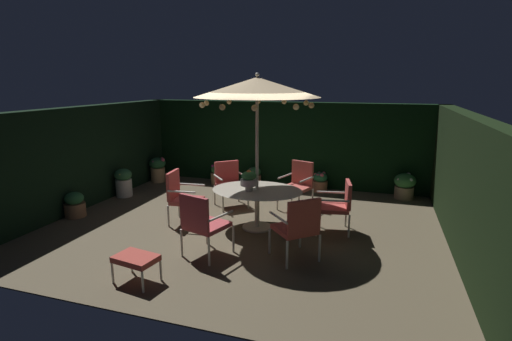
{
  "coord_description": "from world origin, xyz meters",
  "views": [
    {
      "loc": [
        2.35,
        -6.63,
        2.7
      ],
      "look_at": [
        0.28,
        -0.22,
        1.12
      ],
      "focal_mm": 27.05,
      "sensor_mm": 36.0,
      "label": 1
    }
  ],
  "objects_px": {
    "patio_chair_north": "(229,181)",
    "potted_plant_back_center": "(405,185)",
    "potted_plant_left_far": "(254,176)",
    "patio_chair_southwest": "(298,182)",
    "potted_plant_front_corner": "(217,175)",
    "patio_chair_east": "(202,221)",
    "centerpiece_planter": "(249,179)",
    "patio_chair_south": "(338,203)",
    "ottoman_footrest": "(136,259)",
    "potted_plant_right_far": "(320,182)",
    "patio_chair_southeast": "(298,225)",
    "patio_chair_northeast": "(181,194)",
    "potted_plant_back_left": "(124,182)",
    "potted_plant_back_right": "(75,205)",
    "patio_umbrella": "(257,88)",
    "potted_plant_left_near": "(158,169)",
    "patio_dining_table": "(257,196)"
  },
  "relations": [
    {
      "from": "patio_chair_northeast",
      "to": "patio_chair_southeast",
      "type": "xyz_separation_m",
      "value": [
        2.47,
        -0.92,
        0.01
      ]
    },
    {
      "from": "patio_chair_east",
      "to": "patio_chair_south",
      "type": "relative_size",
      "value": 1.1
    },
    {
      "from": "ottoman_footrest",
      "to": "potted_plant_back_right",
      "type": "height_order",
      "value": "potted_plant_back_right"
    },
    {
      "from": "potted_plant_back_right",
      "to": "potted_plant_back_center",
      "type": "bearing_deg",
      "value": 27.71
    },
    {
      "from": "patio_chair_southwest",
      "to": "potted_plant_left_far",
      "type": "xyz_separation_m",
      "value": [
        -1.45,
        1.4,
        -0.31
      ]
    },
    {
      "from": "patio_chair_north",
      "to": "potted_plant_right_far",
      "type": "height_order",
      "value": "patio_chair_north"
    },
    {
      "from": "centerpiece_planter",
      "to": "patio_chair_north",
      "type": "relative_size",
      "value": 0.4
    },
    {
      "from": "ottoman_footrest",
      "to": "potted_plant_back_right",
      "type": "distance_m",
      "value": 3.31
    },
    {
      "from": "potted_plant_right_far",
      "to": "centerpiece_planter",
      "type": "bearing_deg",
      "value": -106.21
    },
    {
      "from": "potted_plant_right_far",
      "to": "potted_plant_back_right",
      "type": "bearing_deg",
      "value": -143.01
    },
    {
      "from": "patio_chair_north",
      "to": "potted_plant_left_far",
      "type": "relative_size",
      "value": 1.94
    },
    {
      "from": "patio_chair_southeast",
      "to": "ottoman_footrest",
      "type": "height_order",
      "value": "patio_chair_southeast"
    },
    {
      "from": "potted_plant_back_right",
      "to": "centerpiece_planter",
      "type": "bearing_deg",
      "value": 6.45
    },
    {
      "from": "patio_chair_east",
      "to": "potted_plant_back_center",
      "type": "xyz_separation_m",
      "value": [
        3.14,
        4.23,
        -0.27
      ]
    },
    {
      "from": "patio_chair_southwest",
      "to": "potted_plant_back_left",
      "type": "bearing_deg",
      "value": -173.85
    },
    {
      "from": "patio_chair_north",
      "to": "potted_plant_back_center",
      "type": "height_order",
      "value": "patio_chair_north"
    },
    {
      "from": "patio_chair_south",
      "to": "potted_plant_back_left",
      "type": "distance_m",
      "value": 5.12
    },
    {
      "from": "potted_plant_back_left",
      "to": "patio_chair_southeast",
      "type": "bearing_deg",
      "value": -23.84
    },
    {
      "from": "patio_chair_north",
      "to": "patio_chair_east",
      "type": "height_order",
      "value": "patio_chair_east"
    },
    {
      "from": "patio_chair_east",
      "to": "potted_plant_front_corner",
      "type": "xyz_separation_m",
      "value": [
        -1.52,
        4.07,
        -0.33
      ]
    },
    {
      "from": "centerpiece_planter",
      "to": "patio_chair_south",
      "type": "bearing_deg",
      "value": 15.15
    },
    {
      "from": "centerpiece_planter",
      "to": "patio_chair_southeast",
      "type": "xyz_separation_m",
      "value": [
        1.11,
        -0.95,
        -0.39
      ]
    },
    {
      "from": "patio_umbrella",
      "to": "patio_dining_table",
      "type": "bearing_deg",
      "value": -69.61
    },
    {
      "from": "patio_chair_north",
      "to": "ottoman_footrest",
      "type": "distance_m",
      "value": 3.5
    },
    {
      "from": "patio_chair_east",
      "to": "potted_plant_right_far",
      "type": "bearing_deg",
      "value": 74.41
    },
    {
      "from": "patio_chair_north",
      "to": "potted_plant_left_far",
      "type": "bearing_deg",
      "value": 89.62
    },
    {
      "from": "ottoman_footrest",
      "to": "potted_plant_right_far",
      "type": "xyz_separation_m",
      "value": [
        1.7,
        5.2,
        -0.08
      ]
    },
    {
      "from": "patio_chair_southwest",
      "to": "potted_plant_right_far",
      "type": "bearing_deg",
      "value": 79.2
    },
    {
      "from": "patio_dining_table",
      "to": "patio_chair_north",
      "type": "xyz_separation_m",
      "value": [
        -0.99,
        1.09,
        -0.07
      ]
    },
    {
      "from": "patio_chair_south",
      "to": "potted_plant_left_far",
      "type": "bearing_deg",
      "value": 133.82
    },
    {
      "from": "centerpiece_planter",
      "to": "patio_chair_south",
      "type": "height_order",
      "value": "centerpiece_planter"
    },
    {
      "from": "patio_chair_north",
      "to": "potted_plant_left_near",
      "type": "xyz_separation_m",
      "value": [
        -2.61,
        1.3,
        -0.2
      ]
    },
    {
      "from": "patio_chair_north",
      "to": "patio_chair_south",
      "type": "bearing_deg",
      "value": -18.47
    },
    {
      "from": "patio_chair_northeast",
      "to": "potted_plant_back_right",
      "type": "bearing_deg",
      "value": -170.42
    },
    {
      "from": "patio_umbrella",
      "to": "potted_plant_back_center",
      "type": "bearing_deg",
      "value": 46.15
    },
    {
      "from": "patio_chair_north",
      "to": "potted_plant_front_corner",
      "type": "xyz_separation_m",
      "value": [
        -0.97,
        1.56,
        -0.3
      ]
    },
    {
      "from": "potted_plant_back_center",
      "to": "potted_plant_front_corner",
      "type": "height_order",
      "value": "potted_plant_back_center"
    },
    {
      "from": "patio_chair_north",
      "to": "potted_plant_back_right",
      "type": "relative_size",
      "value": 1.89
    },
    {
      "from": "patio_chair_east",
      "to": "potted_plant_back_right",
      "type": "distance_m",
      "value": 3.4
    },
    {
      "from": "potted_plant_front_corner",
      "to": "patio_chair_southeast",
      "type": "bearing_deg",
      "value": -51.75
    },
    {
      "from": "patio_chair_southwest",
      "to": "potted_plant_front_corner",
      "type": "height_order",
      "value": "patio_chair_southwest"
    },
    {
      "from": "patio_dining_table",
      "to": "potted_plant_left_far",
      "type": "distance_m",
      "value": 2.99
    },
    {
      "from": "patio_chair_north",
      "to": "potted_plant_right_far",
      "type": "bearing_deg",
      "value": 44.64
    },
    {
      "from": "centerpiece_planter",
      "to": "potted_plant_back_right",
      "type": "height_order",
      "value": "centerpiece_planter"
    },
    {
      "from": "potted_plant_right_far",
      "to": "potted_plant_left_far",
      "type": "height_order",
      "value": "potted_plant_left_far"
    },
    {
      "from": "patio_umbrella",
      "to": "patio_chair_southeast",
      "type": "xyz_separation_m",
      "value": [
        1.0,
        -1.09,
        -2.0
      ]
    },
    {
      "from": "patio_chair_south",
      "to": "potted_plant_left_near",
      "type": "height_order",
      "value": "patio_chair_south"
    },
    {
      "from": "patio_umbrella",
      "to": "potted_plant_back_center",
      "type": "relative_size",
      "value": 4.74
    },
    {
      "from": "ottoman_footrest",
      "to": "potted_plant_left_near",
      "type": "relative_size",
      "value": 0.93
    },
    {
      "from": "patio_chair_southwest",
      "to": "potted_plant_front_corner",
      "type": "distance_m",
      "value": 2.75
    }
  ]
}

